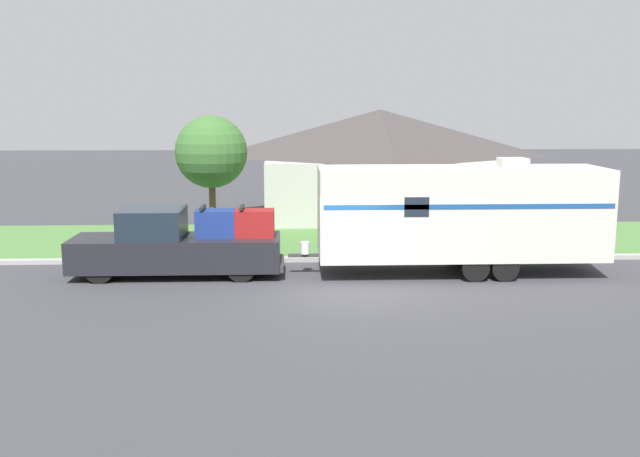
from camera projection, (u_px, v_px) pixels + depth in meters
The scene contains 8 objects.
ground_plane at pixel (343, 291), 19.50m from camera, with size 120.00×120.00×0.00m, color #38383D.
curb_strip at pixel (335, 259), 23.18m from camera, with size 80.00×0.30×0.14m.
lawn_strip at pixel (329, 240), 26.78m from camera, with size 80.00×7.00×0.03m.
house_across_street at pixel (379, 161), 32.18m from camera, with size 10.98×7.53×4.80m.
pickup_truck at pixel (178, 245), 21.08m from camera, with size 6.24×1.91×2.09m.
travel_trailer at pixel (460, 212), 21.25m from camera, with size 9.37×2.39×3.48m.
mailbox at pixel (242, 227), 23.87m from camera, with size 0.48×0.20×1.26m.
tree_in_yard at pixel (211, 152), 24.92m from camera, with size 2.53×2.53×4.66m.
Camera 1 is at (-1.38, -18.87, 5.07)m, focal length 40.00 mm.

